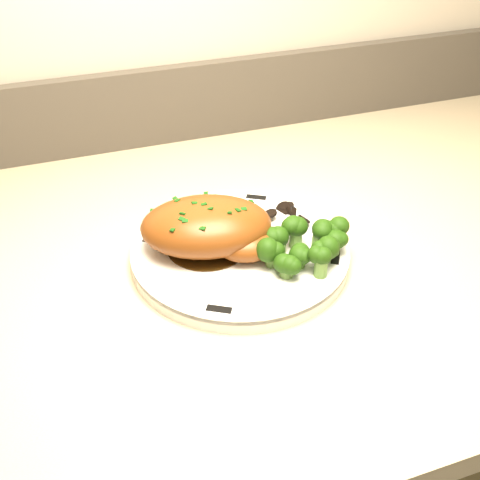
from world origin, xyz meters
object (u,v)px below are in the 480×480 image
object	(u,v)px
plate	(240,253)
broccoli_florets	(307,246)
chicken_breast	(211,228)
counter	(415,407)

from	to	relation	value
plate	broccoli_florets	bearing A→B (deg)	-37.15
chicken_breast	plate	bearing A→B (deg)	-0.52
counter	plate	size ratio (longest dim) A/B	7.88
broccoli_florets	chicken_breast	bearing A→B (deg)	149.55
counter	broccoli_florets	size ratio (longest dim) A/B	19.27
chicken_breast	broccoli_florets	distance (m)	0.11
counter	plate	xyz separation A→B (m)	(-0.34, -0.02, 0.44)
counter	plate	distance (m)	0.55
broccoli_florets	counter	bearing A→B (deg)	13.08
counter	broccoli_florets	distance (m)	0.55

